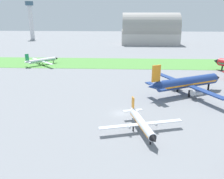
# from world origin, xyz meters

# --- Properties ---
(ground_plane) EXTENTS (600.00, 600.00, 0.00)m
(ground_plane) POSITION_xyz_m (0.00, 0.00, 0.00)
(ground_plane) COLOR gray
(grass_taxiway_strip) EXTENTS (360.00, 28.00, 0.08)m
(grass_taxiway_strip) POSITION_xyz_m (0.00, 66.13, 0.04)
(grass_taxiway_strip) COLOR #549342
(grass_taxiway_strip) RESTS_ON ground_plane
(airplane_foreground_turboprop) EXTENTS (19.46, 16.79, 5.94)m
(airplane_foreground_turboprop) POSITION_xyz_m (4.80, -9.84, 2.17)
(airplane_foreground_turboprop) COLOR silver
(airplane_foreground_turboprop) RESTS_ON ground_plane
(airplane_taxiing_turboprop) EXTENTS (16.95, 16.78, 6.73)m
(airplane_taxiing_turboprop) POSITION_xyz_m (-42.55, 59.69, 2.46)
(airplane_taxiing_turboprop) COLOR white
(airplane_taxiing_turboprop) RESTS_ON ground_plane
(airplane_midfield_jet) EXTENTS (28.83, 28.91, 11.11)m
(airplane_midfield_jet) POSITION_xyz_m (21.59, 16.95, 4.00)
(airplane_midfield_jet) COLOR navy
(airplane_midfield_jet) RESTS_ON ground_plane
(hangar_distant) EXTENTS (49.28, 24.47, 26.60)m
(hangar_distant) POSITION_xyz_m (23.31, 149.97, 11.75)
(hangar_distant) COLOR #BCB7B2
(hangar_distant) RESTS_ON ground_plane
(control_tower) EXTENTS (8.00, 8.00, 37.53)m
(control_tower) POSITION_xyz_m (-96.06, 185.42, 22.07)
(control_tower) COLOR silver
(control_tower) RESTS_ON ground_plane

